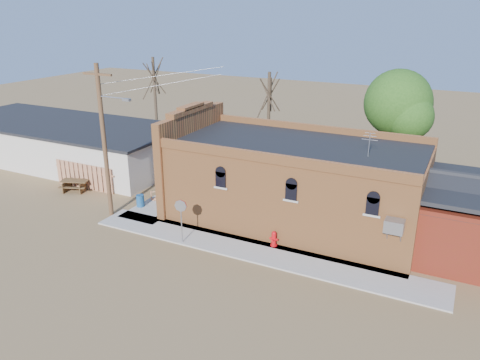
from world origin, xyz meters
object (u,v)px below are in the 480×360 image
at_px(trash_barrel, 140,201).
at_px(utility_pole, 105,139).
at_px(brick_bar, 290,182).
at_px(fire_hydrant, 274,239).
at_px(picnic_table, 75,184).
at_px(stop_sign, 181,210).

bearing_deg(trash_barrel, utility_pole, -116.79).
bearing_deg(brick_bar, fire_hydrant, -81.26).
relative_size(trash_barrel, picnic_table, 0.34).
relative_size(utility_pole, stop_sign, 3.71).
relative_size(brick_bar, utility_pole, 1.82).
height_order(utility_pole, trash_barrel, utility_pole).
xyz_separation_m(stop_sign, picnic_table, (-10.78, 3.20, -1.45)).
distance_m(stop_sign, picnic_table, 11.34).
relative_size(brick_bar, fire_hydrant, 19.66).
bearing_deg(picnic_table, trash_barrel, -23.80).
distance_m(brick_bar, picnic_table, 15.02).
distance_m(fire_hydrant, picnic_table, 15.36).
bearing_deg(fire_hydrant, picnic_table, -178.41).
xyz_separation_m(utility_pole, fire_hydrant, (10.36, 0.59, -4.28)).
distance_m(utility_pole, fire_hydrant, 11.22).
bearing_deg(trash_barrel, fire_hydrant, -6.49).
height_order(fire_hydrant, picnic_table, fire_hydrant).
relative_size(fire_hydrant, stop_sign, 0.34).
height_order(brick_bar, trash_barrel, brick_bar).
height_order(utility_pole, picnic_table, utility_pole).
distance_m(brick_bar, utility_pole, 10.96).
relative_size(brick_bar, trash_barrel, 21.78).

